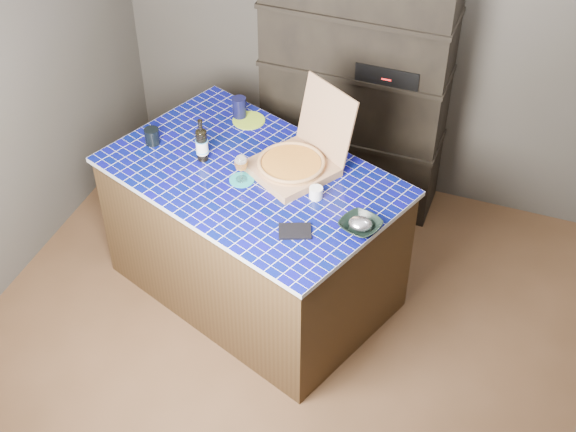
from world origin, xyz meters
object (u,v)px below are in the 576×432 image
at_px(wine_glass, 241,163).
at_px(bowl, 360,226).
at_px(dvd_case, 295,231).
at_px(pizza_box, 295,161).
at_px(mead_bottle, 202,144).
at_px(kitchen_island, 254,233).

bearing_deg(wine_glass, bowl, -12.41).
bearing_deg(dvd_case, pizza_box, 178.52).
bearing_deg(bowl, pizza_box, 144.19).
relative_size(mead_bottle, bowl, 1.30).
bearing_deg(pizza_box, kitchen_island, -119.37).
bearing_deg(wine_glass, dvd_case, -35.27).
xyz_separation_m(pizza_box, mead_bottle, (-0.54, -0.09, 0.04)).
bearing_deg(bowl, dvd_case, -155.89).
height_order(kitchen_island, wine_glass, wine_glass).
xyz_separation_m(kitchen_island, bowl, (0.71, -0.23, 0.48)).
xyz_separation_m(pizza_box, dvd_case, (0.18, -0.49, -0.06)).
distance_m(mead_bottle, wine_glass, 0.31).
relative_size(kitchen_island, mead_bottle, 7.09).
height_order(wine_glass, dvd_case, wine_glass).
bearing_deg(wine_glass, mead_bottle, 160.04).
height_order(kitchen_island, dvd_case, dvd_case).
bearing_deg(kitchen_island, wine_glass, -91.49).
height_order(kitchen_island, pizza_box, pizza_box).
xyz_separation_m(wine_glass, dvd_case, (0.43, -0.30, -0.11)).
bearing_deg(kitchen_island, dvd_case, -22.11).
bearing_deg(dvd_case, mead_bottle, -141.07).
bearing_deg(wine_glass, kitchen_island, 67.61).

